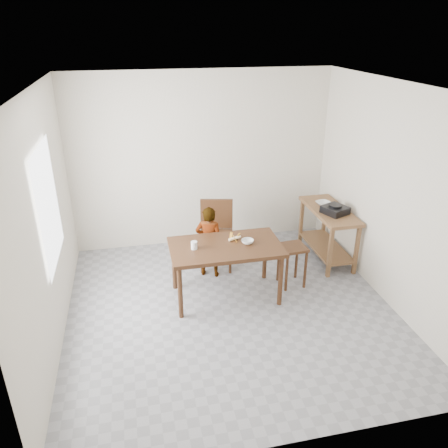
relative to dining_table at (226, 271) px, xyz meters
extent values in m
cube|color=gray|center=(0.00, -0.30, -0.40)|extent=(4.00, 4.00, 0.04)
cube|color=white|center=(0.00, -0.30, 2.35)|extent=(4.00, 4.00, 0.04)
cube|color=beige|center=(0.00, 1.72, 0.98)|extent=(4.00, 0.04, 2.70)
cube|color=beige|center=(0.00, -2.32, 0.98)|extent=(4.00, 0.04, 2.70)
cube|color=beige|center=(-2.02, -0.30, 0.98)|extent=(0.04, 4.00, 2.70)
cube|color=beige|center=(2.02, -0.30, 0.98)|extent=(0.04, 4.00, 2.70)
cube|color=white|center=(-1.97, -0.10, 1.12)|extent=(0.02, 1.10, 1.30)
imported|color=silver|center=(-0.11, 0.58, 0.15)|extent=(0.45, 0.37, 1.04)
cylinder|color=white|center=(-0.40, -0.01, 0.42)|extent=(0.10, 0.10, 0.10)
imported|color=silver|center=(0.28, 0.00, 0.40)|extent=(0.17, 0.17, 0.05)
imported|color=silver|center=(1.69, 0.87, 0.45)|extent=(0.26, 0.26, 0.05)
cube|color=black|center=(1.72, 0.55, 0.48)|extent=(0.41, 0.41, 0.10)
camera|label=1|loc=(-1.05, -4.73, 2.90)|focal=35.00mm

